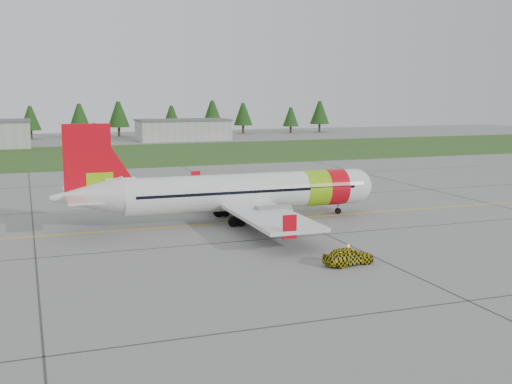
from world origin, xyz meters
name	(u,v)px	position (x,y,z in m)	size (l,w,h in m)	color
ground	(220,243)	(0.00, 0.00, 0.00)	(320.00, 320.00, 0.00)	gray
aircraft	(238,192)	(4.50, 8.70, 2.87)	(32.83, 30.09, 9.95)	silver
follow_me_car	(349,239)	(7.00, -9.93, 1.98)	(1.59, 1.35, 3.96)	#D9C70C
grass_strip	(105,155)	(0.00, 82.00, 0.01)	(320.00, 50.00, 0.03)	#30561E
taxi_guideline	(197,225)	(0.00, 8.00, 0.01)	(120.00, 0.25, 0.02)	gold
hangar_east	(183,130)	(25.00, 118.00, 2.60)	(24.00, 12.00, 5.20)	#A8A8A3
treeline	(81,120)	(0.00, 138.00, 5.00)	(160.00, 8.00, 10.00)	#1C3F14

